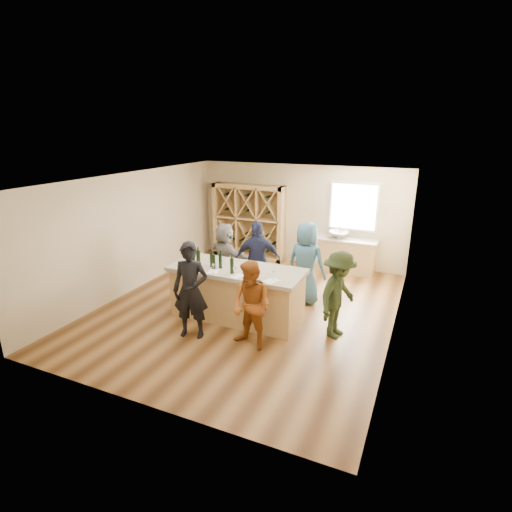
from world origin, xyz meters
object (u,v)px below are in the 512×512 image
at_px(person_near_right, 251,306).
at_px(wine_rack, 249,222).
at_px(wine_bottle_a, 193,259).
at_px(person_far_left, 225,256).
at_px(person_near_left, 191,290).
at_px(person_far_mid, 258,260).
at_px(person_far_right, 306,263).
at_px(wine_bottle_f, 232,266).
at_px(wine_bottle_c, 212,260).
at_px(wine_bottle_d, 214,262).
at_px(wine_bottle_b, 198,259).
at_px(person_server, 338,295).
at_px(tasting_counter_base, 237,295).
at_px(wine_bottle_e, 220,261).
at_px(sink, 338,235).

bearing_deg(person_near_right, wine_rack, 129.86).
xyz_separation_m(wine_bottle_a, person_far_left, (-0.10, 1.55, -0.41)).
xyz_separation_m(person_near_left, person_far_left, (-0.56, 2.39, -0.11)).
bearing_deg(person_far_mid, person_far_right, 164.97).
height_order(person_far_mid, wine_bottle_f, person_far_mid).
bearing_deg(wine_bottle_c, wine_bottle_d, -43.44).
distance_m(wine_rack, person_near_right, 5.21).
bearing_deg(person_far_mid, wine_rack, -83.50).
bearing_deg(person_far_left, person_near_left, 128.32).
xyz_separation_m(wine_bottle_a, person_near_left, (0.46, -0.84, -0.30)).
height_order(wine_bottle_b, wine_bottle_d, wine_bottle_b).
distance_m(wine_bottle_d, person_far_mid, 1.48).
xyz_separation_m(person_server, person_far_right, (-1.01, 1.25, 0.08)).
bearing_deg(person_far_right, wine_bottle_d, 56.78).
xyz_separation_m(tasting_counter_base, person_far_mid, (-0.05, 1.17, 0.39)).
distance_m(wine_bottle_c, person_far_mid, 1.41).
relative_size(wine_bottle_b, wine_bottle_f, 1.10).
xyz_separation_m(wine_bottle_b, person_far_left, (-0.24, 1.58, -0.44)).
xyz_separation_m(person_server, wine_bottle_f, (-2.00, -0.36, 0.39)).
bearing_deg(person_far_right, person_server, 138.77).
distance_m(wine_bottle_a, wine_bottle_e, 0.60).
relative_size(sink, person_far_left, 0.34).
bearing_deg(person_far_left, wine_bottle_b, 123.71).
bearing_deg(wine_bottle_a, tasting_counter_base, 11.82).
distance_m(wine_rack, wine_bottle_e, 4.05).
relative_size(wine_rack, wine_bottle_e, 7.73).
bearing_deg(person_far_mid, wine_bottle_a, 35.85).
relative_size(wine_bottle_e, person_near_right, 0.18).
distance_m(tasting_counter_base, wine_bottle_b, 1.08).
distance_m(wine_bottle_d, person_near_right, 1.43).
distance_m(wine_bottle_d, person_far_right, 2.13).
relative_size(person_near_left, person_far_right, 1.00).
height_order(wine_bottle_c, person_far_left, person_far_left).
distance_m(wine_bottle_a, wine_bottle_b, 0.14).
height_order(wine_bottle_a, wine_bottle_d, wine_bottle_d).
relative_size(person_server, person_far_left, 1.03).
relative_size(wine_bottle_c, wine_bottle_f, 0.93).
relative_size(wine_bottle_d, wine_bottle_f, 1.01).
height_order(tasting_counter_base, wine_bottle_c, wine_bottle_c).
distance_m(tasting_counter_base, wine_bottle_f, 0.79).
bearing_deg(person_server, wine_bottle_d, 111.03).
relative_size(wine_rack, wine_bottle_d, 7.26).
xyz_separation_m(wine_rack, sink, (2.70, -0.07, -0.09)).
relative_size(tasting_counter_base, wine_bottle_b, 7.89).
bearing_deg(wine_bottle_d, person_far_left, 110.52).
relative_size(wine_bottle_a, person_far_mid, 0.15).
height_order(sink, person_far_left, person_far_left).
distance_m(wine_bottle_e, person_near_left, 0.96).
height_order(wine_bottle_b, wine_bottle_c, wine_bottle_b).
distance_m(wine_bottle_b, person_near_left, 0.93).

